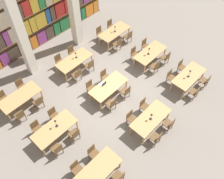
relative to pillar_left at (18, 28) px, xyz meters
The scene contains 54 objects.
ground_plane 5.51m from the pillar_left, 68.29° to the right, with size 40.00×40.00×0.00m, color gray.
bookshelf_bank 2.35m from the pillar_left, 42.50° to the left, with size 10.09×0.35×5.50m.
pillar_left is the anchor object (origin of this frame).
reading_table_0 7.58m from the pillar_left, 103.72° to the right, with size 2.05×0.92×0.73m.
chair_1 7.09m from the pillar_left, 109.26° to the right, with size 0.42×0.40×0.88m.
chair_2 8.24m from the pillar_left, 99.03° to the right, with size 0.42×0.40×0.88m.
chair_3 6.86m from the pillar_left, 101.14° to the right, with size 0.42×0.40×0.88m.
reading_table_1 7.61m from the pillar_left, 76.41° to the right, with size 2.05×0.92×0.73m.
chair_4 8.26m from the pillar_left, 81.26° to the right, with size 0.42×0.40×0.88m.
chair_5 6.88m from the pillar_left, 79.23° to the right, with size 0.42×0.40×0.88m.
chair_6 8.46m from the pillar_left, 74.39° to the right, with size 0.42×0.40×0.88m.
chair_7 7.12m from the pillar_left, 70.94° to the right, with size 0.42×0.40×0.88m.
desk_lamp_0 7.52m from the pillar_left, 76.91° to the right, with size 0.14×0.14×0.42m.
reading_table_2 8.90m from the pillar_left, 53.29° to the right, with size 2.05×0.92×0.73m.
chair_8 9.26m from the pillar_left, 58.87° to the right, with size 0.42×0.40×0.88m.
chair_9 8.08m from the pillar_left, 53.11° to the right, with size 0.42×0.40×0.88m.
chair_10 9.81m from the pillar_left, 53.56° to the right, with size 0.42×0.40×0.88m.
chair_11 8.70m from the pillar_left, 47.46° to the right, with size 0.42×0.40×0.88m.
desk_lamp_1 8.76m from the pillar_left, 53.82° to the right, with size 0.14×0.14×0.48m.
reading_table_3 5.15m from the pillar_left, 111.73° to the right, with size 2.05×0.92×0.73m.
chair_12 6.02m from the pillar_left, 113.56° to the right, with size 0.42×0.40×0.88m.
chair_13 4.85m from the pillar_left, 121.83° to the right, with size 0.42×0.40×0.88m.
chair_14 5.74m from the pillar_left, 103.46° to the right, with size 0.42×0.40×0.88m.
chair_15 4.49m from the pillar_left, 108.81° to the right, with size 0.42×0.40×0.88m.
desk_lamp_2 4.92m from the pillar_left, 109.98° to the right, with size 0.14×0.14×0.50m.
reading_table_4 5.20m from the pillar_left, 68.32° to the right, with size 2.05×0.92×0.73m.
chair_16 5.77m from the pillar_left, 77.05° to the right, with size 0.42×0.40×0.88m.
chair_17 4.53m from the pillar_left, 71.95° to the right, with size 0.42×0.40×0.88m.
chair_18 6.07m from the pillar_left, 66.45° to the right, with size 0.42×0.40×0.88m.
chair_19 4.90m from the pillar_left, 58.30° to the right, with size 0.42×0.40×0.88m.
laptop 4.89m from the pillar_left, 68.59° to the right, with size 0.32×0.22×0.21m.
reading_table_5 7.10m from the pillar_left, 40.23° to the right, with size 2.05×0.92×0.73m.
chair_20 7.32m from the pillar_left, 47.58° to the right, with size 0.42×0.40×0.88m.
chair_21 6.38m from the pillar_left, 37.70° to the right, with size 0.42×0.40×0.88m.
chair_22 7.99m from the pillar_left, 42.05° to the right, with size 0.42×0.40×0.88m.
chair_23 7.13m from the pillar_left, 32.51° to the right, with size 0.42×0.40×0.88m.
desk_lamp_3 6.85m from the pillar_left, 41.38° to the right, with size 0.14×0.14×0.46m.
reading_table_6 3.36m from the pillar_left, 137.19° to the right, with size 2.05×0.92×0.73m.
chair_24 4.18m from the pillar_left, 134.31° to the right, with size 0.42×0.40×0.88m.
chair_25 3.55m from the pillar_left, 159.00° to the right, with size 0.42×0.40×0.88m.
chair_26 3.69m from the pillar_left, 117.96° to the right, with size 0.42×0.40×0.88m.
chair_27 2.96m from the pillar_left, 144.78° to the right, with size 0.42×0.40×0.88m.
reading_table_7 3.35m from the pillar_left, 43.38° to the right, with size 2.05×0.92×0.73m.
chair_28 3.70m from the pillar_left, 62.24° to the right, with size 0.42×0.40×0.88m.
chair_29 2.96m from the pillar_left, 35.57° to the right, with size 0.42×0.40×0.88m.
chair_30 4.12m from the pillar_left, 47.29° to the right, with size 0.42×0.40×0.88m.
chair_31 3.47m from the pillar_left, 22.19° to the right, with size 0.42×0.40×0.88m.
desk_lamp_4 3.22m from the pillar_left, 39.57° to the right, with size 0.14×0.14×0.39m.
reading_table_8 5.80m from the pillar_left, 17.18° to the right, with size 2.05×0.92×0.73m.
chair_32 5.71m from the pillar_left, 26.83° to the right, with size 0.42×0.40×0.88m.
chair_33 5.29m from the pillar_left, 10.19° to the right, with size 0.42×0.40×0.88m.
chair_34 6.51m from the pillar_left, 22.66° to the right, with size 0.42×0.40×0.88m.
chair_35 6.14m from the pillar_left, ahead, with size 0.42×0.40×0.88m.
desk_lamp_5 5.68m from the pillar_left, 17.62° to the right, with size 0.14×0.14×0.41m.
Camera 1 is at (-5.62, -5.62, 10.50)m, focal length 40.00 mm.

